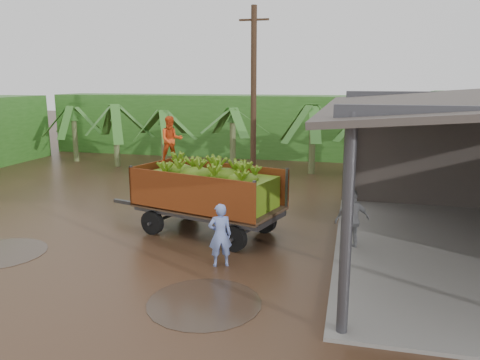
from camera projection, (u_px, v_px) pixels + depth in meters
The scene contains 7 objects.
ground at pixel (153, 243), 13.16m from camera, with size 100.00×100.00×0.00m, color black.
hedge_north at pixel (230, 125), 28.44m from camera, with size 22.00×3.00×3.60m, color #2D661E.
banana_trailer at pixel (208, 191), 13.73m from camera, with size 5.99×3.18×3.42m.
man_blue at pixel (220, 235), 11.39m from camera, with size 0.58×0.38×1.58m, color #758CD5.
man_grey at pixel (352, 220), 12.47m from camera, with size 0.98×0.41×1.68m, color gray.
utility_pole at pixel (254, 99), 19.00m from camera, with size 1.20×0.24×7.36m.
banana_plants at pixel (68, 147), 18.86m from camera, with size 24.37×20.08×4.30m.
Camera 1 is at (5.34, -11.55, 4.50)m, focal length 35.00 mm.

